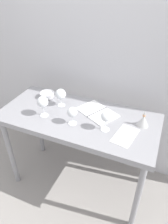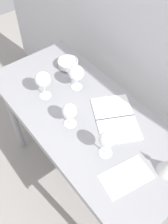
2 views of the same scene
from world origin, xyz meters
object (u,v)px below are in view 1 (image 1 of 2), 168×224
at_px(wine_glass_near_right, 106,117).
at_px(decanter_funnel, 143,121).
at_px(open_notebook, 97,112).
at_px(tasting_bowl, 47,95).
at_px(wine_glass_near_left, 43,102).
at_px(wine_glass_far_left, 61,94).
at_px(wine_glass_near_center, 72,113).
at_px(tasting_sheet_upper, 125,135).

relative_size(wine_glass_near_right, decanter_funnel, 1.15).
bearing_deg(open_notebook, tasting_bowl, -157.83).
distance_m(wine_glass_near_right, wine_glass_near_left, 0.55).
relative_size(wine_glass_far_left, wine_glass_near_center, 1.09).
xyz_separation_m(wine_glass_near_right, wine_glass_near_center, (-0.27, -0.03, -0.02)).
bearing_deg(wine_glass_near_right, wine_glass_near_center, -173.64).
height_order(tasting_sheet_upper, tasting_bowl, tasting_bowl).
bearing_deg(wine_glass_far_left, wine_glass_near_left, -106.32).
relative_size(wine_glass_near_right, tasting_sheet_upper, 0.69).
xyz_separation_m(wine_glass_far_left, tasting_sheet_upper, (0.66, -0.19, -0.12)).
distance_m(wine_glass_near_center, tasting_sheet_upper, 0.45).
distance_m(wine_glass_near_left, wine_glass_near_center, 0.28).
xyz_separation_m(wine_glass_far_left, decanter_funnel, (0.76, -0.01, -0.07)).
xyz_separation_m(tasting_sheet_upper, tasting_bowl, (-0.86, 0.27, 0.03)).
relative_size(wine_glass_far_left, tasting_sheet_upper, 0.68).
distance_m(wine_glass_near_left, tasting_sheet_upper, 0.73).
relative_size(wine_glass_near_left, wine_glass_far_left, 1.11).
bearing_deg(open_notebook, wine_glass_near_left, -123.52).
xyz_separation_m(wine_glass_near_right, tasting_bowl, (-0.70, 0.26, -0.10)).
distance_m(wine_glass_near_right, decanter_funnel, 0.32).
height_order(wine_glass_near_left, wine_glass_near_center, wine_glass_near_left).
relative_size(wine_glass_near_right, wine_glass_near_center, 1.10).
bearing_deg(tasting_sheet_upper, wine_glass_near_right, -173.05).
bearing_deg(wine_glass_near_center, wine_glass_near_right, 6.36).
xyz_separation_m(wine_glass_near_left, wine_glass_near_center, (0.28, -0.01, -0.03)).
distance_m(wine_glass_near_left, wine_glass_far_left, 0.21).
bearing_deg(wine_glass_far_left, tasting_sheet_upper, -16.11).
bearing_deg(tasting_bowl, decanter_funnel, -5.11).
xyz_separation_m(wine_glass_near_right, open_notebook, (-0.14, 0.20, -0.12)).
height_order(open_notebook, tasting_sheet_upper, open_notebook).
height_order(wine_glass_far_left, tasting_bowl, wine_glass_far_left).
bearing_deg(tasting_sheet_upper, wine_glass_far_left, 173.88).
bearing_deg(wine_glass_near_right, tasting_bowl, 159.65).
bearing_deg(wine_glass_near_right, decanter_funnel, 33.00).
distance_m(wine_glass_near_right, open_notebook, 0.27).
bearing_deg(wine_glass_near_center, tasting_bowl, 145.60).
bearing_deg(wine_glass_far_left, decanter_funnel, -0.74).
height_order(wine_glass_near_center, open_notebook, wine_glass_near_center).
bearing_deg(open_notebook, wine_glass_near_right, -27.11).
relative_size(open_notebook, tasting_bowl, 2.81).
bearing_deg(wine_glass_near_left, open_notebook, 28.51).
bearing_deg(tasting_sheet_upper, open_notebook, 155.59).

